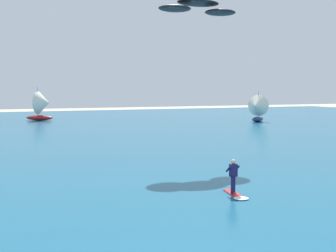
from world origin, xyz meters
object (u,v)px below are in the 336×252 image
(kitesurfer, at_px, (235,182))
(sailboat_anchored_offshore, at_px, (43,105))
(sailboat_near_shore, at_px, (257,108))
(kite, at_px, (198,7))

(kitesurfer, xyz_separation_m, sailboat_anchored_offshore, (-5.50, 50.66, 1.87))
(sailboat_anchored_offshore, xyz_separation_m, sailboat_near_shore, (31.14, -15.15, -0.29))
(kitesurfer, bearing_deg, sailboat_anchored_offshore, 96.19)
(kitesurfer, height_order, sailboat_anchored_offshore, sailboat_anchored_offshore)
(sailboat_anchored_offshore, height_order, sailboat_near_shore, sailboat_anchored_offshore)
(kite, bearing_deg, sailboat_near_shore, 48.24)
(kite, distance_m, sailboat_anchored_offshore, 42.35)
(kitesurfer, distance_m, sailboat_near_shore, 43.82)
(kitesurfer, relative_size, sailboat_near_shore, 0.42)
(kitesurfer, xyz_separation_m, sailboat_near_shore, (25.64, 35.50, 1.57))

